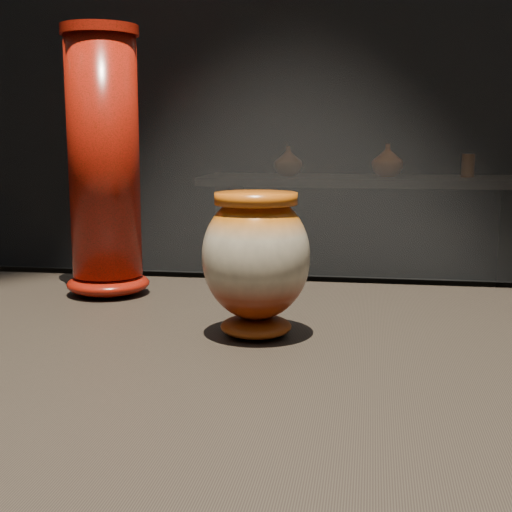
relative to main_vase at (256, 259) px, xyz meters
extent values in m
cube|color=black|center=(0.07, 4.94, 0.60)|extent=(8.00, 3.20, 0.04)
cube|color=black|center=(0.07, -0.06, -0.12)|extent=(2.00, 0.80, 0.05)
ellipsoid|color=maroon|center=(0.00, 0.00, -0.08)|extent=(0.09, 0.09, 0.02)
ellipsoid|color=beige|center=(0.00, 0.00, 0.00)|extent=(0.14, 0.14, 0.15)
cylinder|color=orange|center=(0.00, 0.00, 0.07)|extent=(0.11, 0.11, 0.01)
ellipsoid|color=#B9150C|center=(-0.26, 0.19, -0.08)|extent=(0.16, 0.16, 0.03)
cylinder|color=#B9150C|center=(-0.26, 0.19, 0.11)|extent=(0.13, 0.13, 0.36)
cylinder|color=#B9150C|center=(-0.26, 0.19, 0.30)|extent=(0.14, 0.14, 0.01)
cube|color=black|center=(0.12, 3.50, -0.12)|extent=(2.00, 0.60, 0.05)
cube|color=black|center=(-0.73, 3.50, -0.57)|extent=(0.08, 0.50, 0.85)
cube|color=black|center=(0.97, 3.50, -0.57)|extent=(0.08, 0.50, 0.85)
imported|color=brown|center=(-0.36, 3.45, -0.01)|extent=(0.23, 0.23, 0.18)
imported|color=maroon|center=(0.22, 3.48, 0.00)|extent=(0.24, 0.24, 0.19)
cylinder|color=brown|center=(0.69, 3.52, -0.03)|extent=(0.08, 0.08, 0.14)
camera|label=1|loc=(0.14, -0.84, 0.15)|focal=50.00mm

